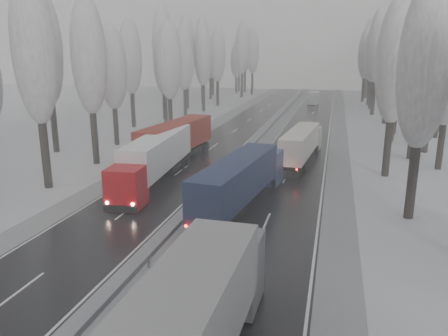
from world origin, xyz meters
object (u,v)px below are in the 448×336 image
at_px(truck_blue_box, 242,178).
at_px(truck_red_white, 155,157).
at_px(truck_red_red, 172,141).
at_px(box_truck_distant, 314,98).
at_px(truck_cream_box, 302,143).

xyz_separation_m(truck_blue_box, truck_red_white, (-8.96, 4.40, 0.12)).
bearing_deg(truck_red_red, truck_red_white, -75.46).
relative_size(box_truck_distant, truck_red_white, 0.45).
bearing_deg(truck_blue_box, truck_red_white, 160.88).
xyz_separation_m(truck_blue_box, box_truck_distant, (1.45, 73.53, -0.92)).
bearing_deg(truck_blue_box, truck_red_red, 138.06).
xyz_separation_m(box_truck_distant, truck_red_red, (-11.53, -61.93, 1.08)).
xyz_separation_m(truck_blue_box, truck_cream_box, (3.24, 15.73, -0.18)).
bearing_deg(truck_red_white, truck_red_red, 94.53).
bearing_deg(truck_cream_box, truck_red_red, -157.70).
height_order(truck_blue_box, truck_red_red, truck_red_red).
relative_size(box_truck_distant, truck_red_red, 0.45).
bearing_deg(truck_red_white, box_truck_distant, 77.07).
distance_m(truck_cream_box, box_truck_distant, 57.83).
height_order(truck_red_white, truck_red_red, truck_red_red).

